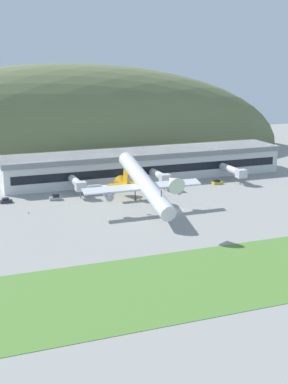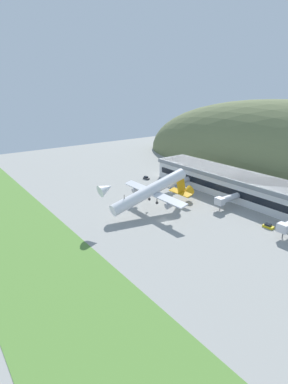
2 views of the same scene
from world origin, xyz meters
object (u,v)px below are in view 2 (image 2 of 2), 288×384
at_px(jetway_1, 227,199).
at_px(traffic_cone_1, 130,186).
at_px(fuel_truck, 185,191).
at_px(traffic_cone_0, 185,205).
at_px(service_car_0, 146,178).
at_px(service_car_2, 161,186).
at_px(terminal_building, 251,188).
at_px(jetway_0, 177,182).
at_px(cargo_airplane, 152,191).
at_px(service_car_1, 268,226).

distance_m(jetway_1, traffic_cone_1, 50.12).
distance_m(fuel_truck, traffic_cone_0, 15.44).
xyz_separation_m(service_car_0, service_car_2, (15.06, -2.07, 0.05)).
xyz_separation_m(jetway_1, traffic_cone_1, (-47.52, -15.48, -3.71)).
bearing_deg(service_car_2, terminal_building, 27.27).
distance_m(service_car_0, traffic_cone_0, 41.79).
bearing_deg(jetway_0, traffic_cone_1, -140.35).
height_order(cargo_airplane, fuel_truck, cargo_airplane).
bearing_deg(jetway_0, terminal_building, 28.53).
xyz_separation_m(service_car_1, traffic_cone_1, (-68.32, -12.85, -0.32)).
height_order(terminal_building, traffic_cone_0, terminal_building).
bearing_deg(fuel_truck, jetway_1, 2.28).
relative_size(jetway_0, service_car_0, 3.52).
xyz_separation_m(terminal_building, fuel_truck, (-23.15, -16.68, -4.32)).
xyz_separation_m(service_car_1, fuel_truck, (-43.58, 1.72, 0.90)).
height_order(service_car_1, traffic_cone_0, service_car_1).
bearing_deg(terminal_building, jetway_1, -91.34).
xyz_separation_m(terminal_building, traffic_cone_0, (-12.06, -27.36, -5.54)).
xyz_separation_m(jetway_0, traffic_cone_0, (17.55, -11.25, -3.71)).
bearing_deg(service_car_1, traffic_cone_1, -169.35).
relative_size(terminal_building, fuel_truck, 15.19).
xyz_separation_m(service_car_2, fuel_truck, (14.40, 2.68, 0.80)).
bearing_deg(service_car_0, fuel_truck, 1.18).
bearing_deg(service_car_1, jetway_1, 172.78).
bearing_deg(traffic_cone_0, service_car_2, 162.58).
bearing_deg(traffic_cone_0, traffic_cone_1, -173.80).
relative_size(fuel_truck, traffic_cone_0, 11.94).
xyz_separation_m(cargo_airplane, traffic_cone_1, (-31.56, 10.81, -8.15)).
xyz_separation_m(terminal_building, cargo_airplane, (-16.33, -42.05, 2.62)).
xyz_separation_m(service_car_2, traffic_cone_1, (-10.34, -11.89, -0.42)).
height_order(service_car_0, service_car_1, service_car_0).
relative_size(jetway_1, service_car_0, 3.36).
distance_m(jetway_0, traffic_cone_1, 24.02).
distance_m(jetway_1, service_car_0, 52.38).
bearing_deg(cargo_airplane, traffic_cone_1, 161.10).
bearing_deg(service_car_2, traffic_cone_1, -131.00).
bearing_deg(service_car_2, fuel_truck, 10.55).
relative_size(jetway_1, traffic_cone_0, 22.10).
height_order(terminal_building, service_car_1, terminal_building).
relative_size(terminal_building, jetway_0, 7.82).
distance_m(service_car_1, service_car_2, 57.99).
xyz_separation_m(jetway_0, service_car_2, (-7.94, -3.26, -3.29)).
bearing_deg(terminal_building, cargo_airplane, -111.22).
bearing_deg(traffic_cone_0, jetway_0, 147.33).
bearing_deg(traffic_cone_1, service_car_1, 10.65).
distance_m(service_car_2, traffic_cone_1, 15.76).
height_order(jetway_1, cargo_airplane, cargo_airplane).
relative_size(service_car_2, traffic_cone_1, 6.76).
height_order(jetway_0, service_car_2, jetway_0).
distance_m(terminal_building, fuel_truck, 28.86).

